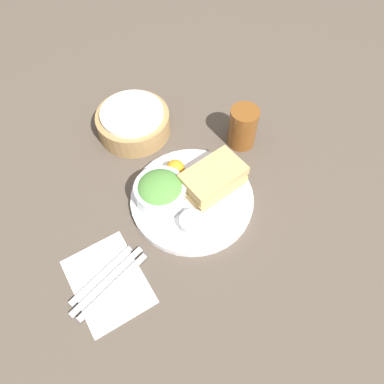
{
  "coord_description": "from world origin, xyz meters",
  "views": [
    {
      "loc": [
        -0.24,
        -0.39,
        0.75
      ],
      "look_at": [
        0.0,
        0.0,
        0.04
      ],
      "focal_mm": 35.0,
      "sensor_mm": 36.0,
      "label": 1
    }
  ],
  "objects_px": {
    "bread_basket": "(133,122)",
    "drink_glass": "(243,127)",
    "salad_bowl": "(160,191)",
    "knife": "(107,281)",
    "sandwich": "(214,180)",
    "plate": "(192,199)",
    "dressing_cup": "(192,223)",
    "fork": "(113,286)",
    "spoon": "(102,275)"
  },
  "relations": [
    {
      "from": "spoon",
      "to": "sandwich",
      "type": "bearing_deg",
      "value": 173.25
    },
    {
      "from": "salad_bowl",
      "to": "fork",
      "type": "xyz_separation_m",
      "value": [
        -0.18,
        -0.13,
        -0.04
      ]
    },
    {
      "from": "bread_basket",
      "to": "dressing_cup",
      "type": "bearing_deg",
      "value": -94.36
    },
    {
      "from": "bread_basket",
      "to": "knife",
      "type": "relative_size",
      "value": 0.99
    },
    {
      "from": "sandwich",
      "to": "bread_basket",
      "type": "xyz_separation_m",
      "value": [
        -0.07,
        0.27,
        -0.01
      ]
    },
    {
      "from": "knife",
      "to": "sandwich",
      "type": "bearing_deg",
      "value": 176.5
    },
    {
      "from": "spoon",
      "to": "drink_glass",
      "type": "bearing_deg",
      "value": -179.08
    },
    {
      "from": "sandwich",
      "to": "bread_basket",
      "type": "distance_m",
      "value": 0.28
    },
    {
      "from": "salad_bowl",
      "to": "knife",
      "type": "xyz_separation_m",
      "value": [
        -0.19,
        -0.11,
        -0.04
      ]
    },
    {
      "from": "plate",
      "to": "spoon",
      "type": "xyz_separation_m",
      "value": [
        -0.26,
        -0.06,
        -0.0
      ]
    },
    {
      "from": "salad_bowl",
      "to": "knife",
      "type": "relative_size",
      "value": 0.62
    },
    {
      "from": "bread_basket",
      "to": "knife",
      "type": "xyz_separation_m",
      "value": [
        -0.24,
        -0.34,
        -0.03
      ]
    },
    {
      "from": "drink_glass",
      "to": "knife",
      "type": "bearing_deg",
      "value": -159.95
    },
    {
      "from": "plate",
      "to": "spoon",
      "type": "bearing_deg",
      "value": -166.95
    },
    {
      "from": "fork",
      "to": "drink_glass",
      "type": "bearing_deg",
      "value": -174.82
    },
    {
      "from": "salad_bowl",
      "to": "fork",
      "type": "distance_m",
      "value": 0.23
    },
    {
      "from": "plate",
      "to": "knife",
      "type": "distance_m",
      "value": 0.26
    },
    {
      "from": "plate",
      "to": "sandwich",
      "type": "bearing_deg",
      "value": -2.86
    },
    {
      "from": "plate",
      "to": "salad_bowl",
      "type": "relative_size",
      "value": 2.43
    },
    {
      "from": "sandwich",
      "to": "fork",
      "type": "distance_m",
      "value": 0.32
    },
    {
      "from": "salad_bowl",
      "to": "spoon",
      "type": "relative_size",
      "value": 0.72
    },
    {
      "from": "sandwich",
      "to": "plate",
      "type": "bearing_deg",
      "value": 177.14
    },
    {
      "from": "fork",
      "to": "knife",
      "type": "height_order",
      "value": "same"
    },
    {
      "from": "sandwich",
      "to": "knife",
      "type": "xyz_separation_m",
      "value": [
        -0.31,
        -0.07,
        -0.04
      ]
    },
    {
      "from": "sandwich",
      "to": "knife",
      "type": "distance_m",
      "value": 0.32
    },
    {
      "from": "sandwich",
      "to": "salad_bowl",
      "type": "bearing_deg",
      "value": 162.75
    },
    {
      "from": "drink_glass",
      "to": "spoon",
      "type": "relative_size",
      "value": 0.67
    },
    {
      "from": "bread_basket",
      "to": "spoon",
      "type": "xyz_separation_m",
      "value": [
        -0.24,
        -0.33,
        -0.03
      ]
    },
    {
      "from": "fork",
      "to": "dressing_cup",
      "type": "bearing_deg",
      "value": 171.12
    },
    {
      "from": "salad_bowl",
      "to": "fork",
      "type": "relative_size",
      "value": 0.65
    },
    {
      "from": "fork",
      "to": "salad_bowl",
      "type": "bearing_deg",
      "value": -162.06
    },
    {
      "from": "dressing_cup",
      "to": "fork",
      "type": "distance_m",
      "value": 0.21
    },
    {
      "from": "plate",
      "to": "bread_basket",
      "type": "distance_m",
      "value": 0.27
    },
    {
      "from": "drink_glass",
      "to": "spoon",
      "type": "distance_m",
      "value": 0.49
    },
    {
      "from": "bread_basket",
      "to": "drink_glass",
      "type": "bearing_deg",
      "value": -39.12
    },
    {
      "from": "drink_glass",
      "to": "dressing_cup",
      "type": "bearing_deg",
      "value": -147.76
    },
    {
      "from": "salad_bowl",
      "to": "bread_basket",
      "type": "bearing_deg",
      "value": 78.46
    },
    {
      "from": "dressing_cup",
      "to": "plate",
      "type": "bearing_deg",
      "value": 58.28
    },
    {
      "from": "plate",
      "to": "dressing_cup",
      "type": "relative_size",
      "value": 5.25
    },
    {
      "from": "plate",
      "to": "salad_bowl",
      "type": "xyz_separation_m",
      "value": [
        -0.06,
        0.03,
        0.04
      ]
    },
    {
      "from": "salad_bowl",
      "to": "knife",
      "type": "distance_m",
      "value": 0.22
    },
    {
      "from": "sandwich",
      "to": "spoon",
      "type": "bearing_deg",
      "value": -169.76
    },
    {
      "from": "fork",
      "to": "spoon",
      "type": "relative_size",
      "value": 1.11
    },
    {
      "from": "fork",
      "to": "knife",
      "type": "relative_size",
      "value": 0.95
    },
    {
      "from": "bread_basket",
      "to": "fork",
      "type": "distance_m",
      "value": 0.43
    },
    {
      "from": "knife",
      "to": "drink_glass",
      "type": "bearing_deg",
      "value": -176.94
    },
    {
      "from": "fork",
      "to": "knife",
      "type": "xyz_separation_m",
      "value": [
        -0.01,
        0.02,
        0.0
      ]
    },
    {
      "from": "sandwich",
      "to": "fork",
      "type": "xyz_separation_m",
      "value": [
        -0.3,
        -0.09,
        -0.04
      ]
    },
    {
      "from": "sandwich",
      "to": "drink_glass",
      "type": "distance_m",
      "value": 0.17
    },
    {
      "from": "plate",
      "to": "knife",
      "type": "xyz_separation_m",
      "value": [
        -0.25,
        -0.08,
        -0.0
      ]
    }
  ]
}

